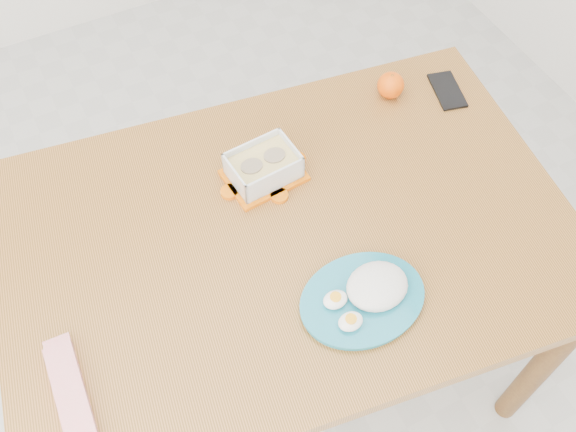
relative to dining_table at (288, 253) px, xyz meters
name	(u,v)px	position (x,y,z in m)	size (l,w,h in m)	color
ground	(222,347)	(-0.17, 0.14, -0.66)	(3.50, 3.50, 0.00)	#B7B7B2
dining_table	(288,253)	(0.00, 0.00, 0.00)	(1.36, 1.00, 0.75)	#A5672E
food_container	(263,167)	(0.02, 0.16, 0.13)	(0.19, 0.15, 0.07)	orange
orange_fruit	(391,85)	(0.42, 0.26, 0.13)	(0.07, 0.07, 0.07)	#F23204
rice_plate	(367,294)	(0.07, -0.22, 0.12)	(0.27, 0.27, 0.07)	#19748B
candy_bar	(71,397)	(-0.53, -0.15, 0.10)	(0.22, 0.05, 0.02)	red
smartphone	(447,90)	(0.56, 0.20, 0.10)	(0.07, 0.13, 0.01)	black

